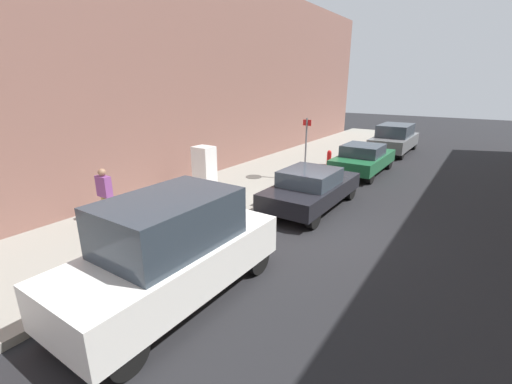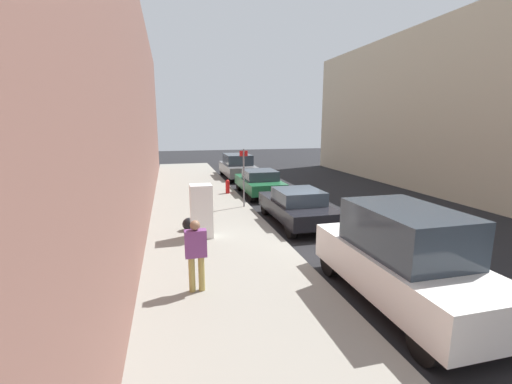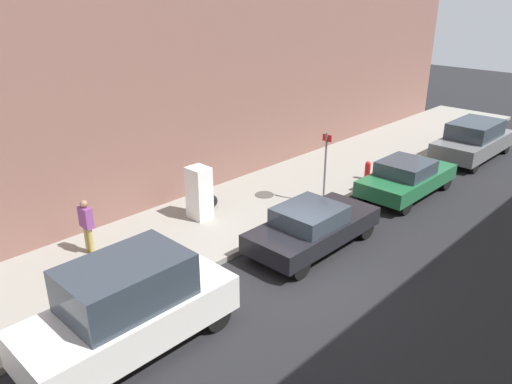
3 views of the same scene
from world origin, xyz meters
The scene contains 13 objects.
ground_plane centered at (0.00, 0.00, 0.00)m, with size 80.00×80.00×0.00m, color black.
sidewalk_slab centered at (-3.86, 0.00, 0.09)m, with size 4.33×44.00×0.17m, color gray.
building_facade_near centered at (-6.96, 0.00, 4.36)m, with size 1.86×39.60×8.71m, color #7F564C.
discarded_refrigerator centered at (-4.25, 0.31, 1.05)m, with size 0.70×0.62×1.76m.
manhole_cover centered at (-4.03, 3.20, 0.18)m, with size 0.70×0.70×0.02m, color #47443F.
street_sign_post centered at (-2.00, 4.08, 1.62)m, with size 0.36×0.07×2.60m.
fire_hydrant centered at (-2.21, 7.24, 0.55)m, with size 0.22×0.22×0.74m.
trash_bag centered at (-4.64, 1.14, 0.39)m, with size 0.44×0.44×0.44m, color black.
pedestrian_walking_far centered at (-4.72, -3.43, 1.12)m, with size 0.47×0.22×1.64m.
parked_van_white centered at (-0.47, -4.79, 1.06)m, with size 1.90×4.63×2.15m.
parked_sedan_dark centered at (-0.47, 1.48, 0.72)m, with size 1.87×4.39×1.39m.
parked_sedan_green centered at (-0.47, 7.13, 0.73)m, with size 1.88×4.35×1.40m.
parked_suv_gray centered at (-0.47, 13.22, 0.88)m, with size 1.96×4.82×1.72m.
Camera 3 is at (7.51, -9.21, 7.29)m, focal length 35.00 mm.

